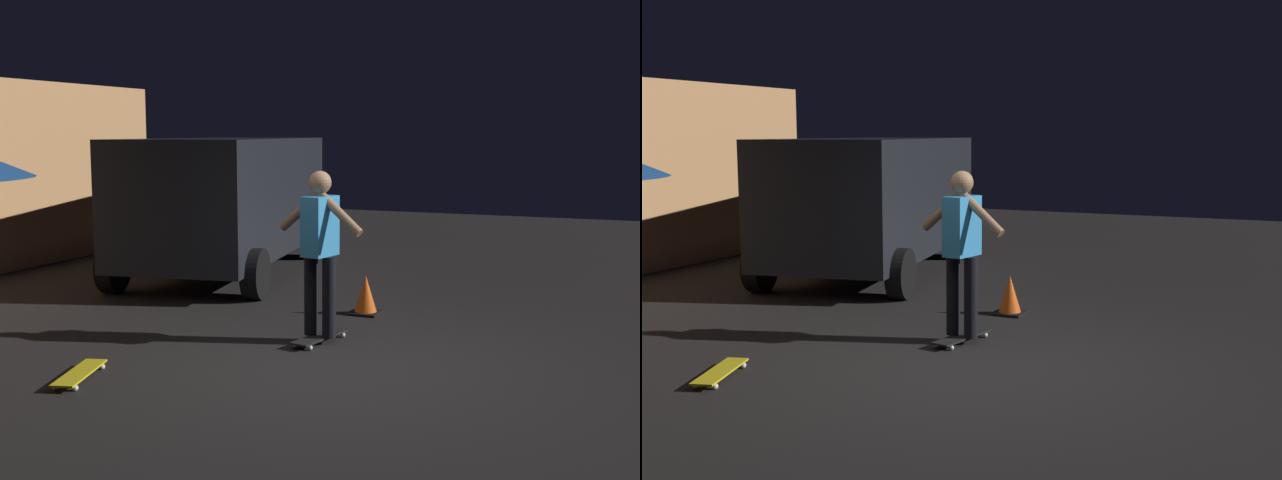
{
  "view_description": "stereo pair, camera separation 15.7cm",
  "coord_description": "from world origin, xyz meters",
  "views": [
    {
      "loc": [
        -6.46,
        -2.68,
        2.11
      ],
      "look_at": [
        0.72,
        0.41,
        1.05
      ],
      "focal_mm": 44.45,
      "sensor_mm": 36.0,
      "label": 1
    },
    {
      "loc": [
        -6.4,
        -2.82,
        2.11
      ],
      "look_at": [
        0.72,
        0.41,
        1.05
      ],
      "focal_mm": 44.45,
      "sensor_mm": 36.0,
      "label": 2
    }
  ],
  "objects": [
    {
      "name": "skateboard_spare",
      "position": [
        -1.22,
        1.83,
        0.06
      ],
      "size": [
        0.8,
        0.43,
        0.07
      ],
      "color": "gold",
      "rests_on": "ground_plane"
    },
    {
      "name": "ground_plane",
      "position": [
        0.0,
        0.0,
        0.0
      ],
      "size": [
        28.0,
        28.0,
        0.0
      ],
      "primitive_type": "plane",
      "color": "black"
    },
    {
      "name": "skater",
      "position": [
        0.72,
        0.41,
        1.04
      ],
      "size": [
        0.41,
        0.98,
        1.67
      ],
      "color": "black",
      "rests_on": "skateboard_ridden"
    },
    {
      "name": "parked_van",
      "position": [
        3.87,
        3.29,
        1.16
      ],
      "size": [
        4.87,
        2.92,
        2.03
      ],
      "color": "black",
      "rests_on": "ground_plane"
    },
    {
      "name": "traffic_cone",
      "position": [
        2.11,
        0.42,
        0.21
      ],
      "size": [
        0.34,
        0.34,
        0.46
      ],
      "color": "black",
      "rests_on": "ground_plane"
    },
    {
      "name": "skateboard_ridden",
      "position": [
        0.72,
        0.41,
        0.06
      ],
      "size": [
        0.8,
        0.34,
        0.07
      ],
      "color": "black",
      "rests_on": "ground_plane"
    }
  ]
}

